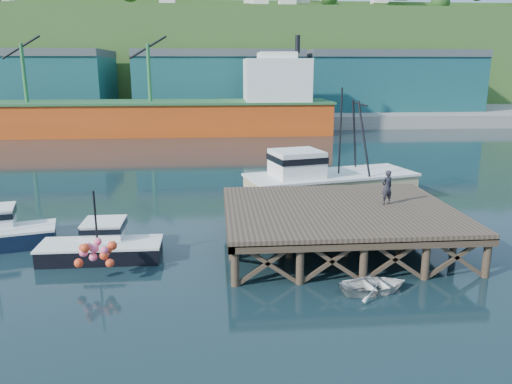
{
  "coord_description": "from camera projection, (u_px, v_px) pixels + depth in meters",
  "views": [
    {
      "loc": [
        -0.96,
        -24.91,
        9.29
      ],
      "look_at": [
        1.27,
        2.0,
        2.54
      ],
      "focal_mm": 35.0,
      "sensor_mm": 36.0,
      "label": 1
    }
  ],
  "objects": [
    {
      "name": "hillside",
      "position": [
        217.0,
        60.0,
        120.42
      ],
      "size": [
        220.0,
        50.0,
        22.0
      ],
      "primitive_type": "cube",
      "color": "#2D511E",
      "rests_on": "ground"
    },
    {
      "name": "dinghy",
      "position": [
        374.0,
        285.0,
        21.18
      ],
      "size": [
        3.25,
        2.56,
        0.61
      ],
      "primitive_type": "imported",
      "rotation": [
        0.0,
        0.0,
        1.74
      ],
      "color": "silver",
      "rests_on": "ground"
    },
    {
      "name": "wharf",
      "position": [
        340.0,
        211.0,
        26.2
      ],
      "size": [
        12.0,
        10.0,
        2.62
      ],
      "color": "brown",
      "rests_on": "ground"
    },
    {
      "name": "warehouse_right",
      "position": [
        385.0,
        83.0,
        90.08
      ],
      "size": [
        30.0,
        16.0,
        9.0
      ],
      "primitive_type": "cube",
      "color": "#185250",
      "rests_on": "far_quay"
    },
    {
      "name": "cargo_ship",
      "position": [
        162.0,
        111.0,
        71.34
      ],
      "size": [
        55.5,
        10.0,
        13.75
      ],
      "color": "#CD4613",
      "rests_on": "ground"
    },
    {
      "name": "dockworker",
      "position": [
        387.0,
        187.0,
        26.71
      ],
      "size": [
        0.8,
        0.66,
        1.87
      ],
      "primitive_type": "imported",
      "rotation": [
        0.0,
        0.0,
        3.5
      ],
      "color": "black",
      "rests_on": "wharf"
    },
    {
      "name": "trawler",
      "position": [
        327.0,
        179.0,
        35.13
      ],
      "size": [
        12.59,
        7.01,
        7.98
      ],
      "rotation": [
        0.0,
        0.0,
        0.24
      ],
      "color": "tan",
      "rests_on": "ground"
    },
    {
      "name": "warehouse_left",
      "position": [
        14.0,
        84.0,
        84.87
      ],
      "size": [
        32.0,
        16.0,
        9.0
      ],
      "primitive_type": "cube",
      "color": "#185250",
      "rests_on": "far_quay"
    },
    {
      "name": "far_quay",
      "position": [
        220.0,
        113.0,
        93.84
      ],
      "size": [
        160.0,
        40.0,
        2.0
      ],
      "primitive_type": "cube",
      "color": "gray",
      "rests_on": "ground"
    },
    {
      "name": "boat_black",
      "position": [
        102.0,
        245.0,
        24.94
      ],
      "size": [
        5.96,
        5.04,
        3.68
      ],
      "rotation": [
        0.0,
        0.0,
        0.01
      ],
      "color": "black",
      "rests_on": "ground"
    },
    {
      "name": "ground",
      "position": [
        235.0,
        248.0,
        26.41
      ],
      "size": [
        300.0,
        300.0,
        0.0
      ],
      "primitive_type": "plane",
      "color": "black",
      "rests_on": "ground"
    },
    {
      "name": "warehouse_mid",
      "position": [
        219.0,
        84.0,
        87.68
      ],
      "size": [
        28.0,
        16.0,
        9.0
      ],
      "primitive_type": "cube",
      "color": "#185250",
      "rests_on": "far_quay"
    }
  ]
}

